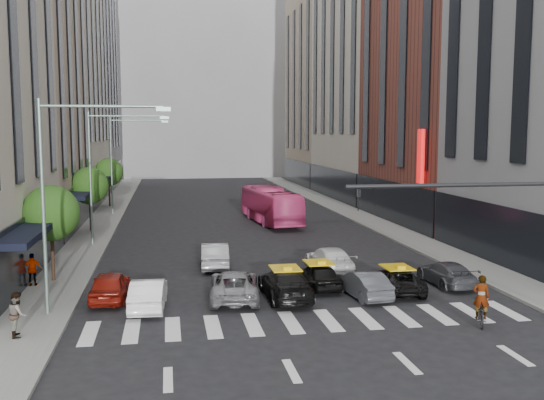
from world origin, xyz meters
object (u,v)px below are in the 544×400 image
car_red (110,286)px  bus (271,205)px  streetlamp_far (122,152)px  taxi_left (285,284)px  streetlamp_near (66,178)px  car_white_front (148,294)px  streetlamp_mid (104,160)px  pedestrian_near (17,314)px  taxi_center (319,276)px  pedestrian_far (33,270)px  motorcycle (480,313)px

car_red → bus: bus is taller
streetlamp_far → taxi_left: (9.51, -30.94, -5.19)m
streetlamp_near → car_white_front: bearing=8.2°
car_red → car_white_front: 2.47m
streetlamp_mid → pedestrian_near: size_ratio=5.30×
streetlamp_mid → taxi_center: streetlamp_mid is taller
pedestrian_far → motorcycle: bearing=153.0°
streetlamp_mid → motorcycle: size_ratio=4.83×
motorcycle → pedestrian_near: (-18.07, 1.31, 0.51)m
streetlamp_far → motorcycle: streetlamp_far is taller
streetlamp_far → bus: (12.85, -7.43, -4.39)m
streetlamp_far → bus: 15.48m
car_white_front → bus: bus is taller
car_red → bus: 25.16m
streetlamp_mid → pedestrian_near: bearing=-94.5°
streetlamp_near → pedestrian_far: 7.46m
car_red → motorcycle: 16.39m
car_red → car_white_front: (1.79, -1.70, -0.01)m
pedestrian_near → taxi_left: bearing=-83.5°
streetlamp_near → taxi_left: (9.51, 1.06, -5.19)m
bus → car_white_front: bearing=61.7°
taxi_left → pedestrian_far: 12.69m
car_red → pedestrian_far: bearing=-32.5°
streetlamp_mid → pedestrian_near: 19.49m
taxi_left → bus: size_ratio=0.45×
pedestrian_near → pedestrian_far: pedestrian_near is taller
streetlamp_far → taxi_center: streetlamp_far is taller
car_red → taxi_center: (10.08, 0.45, -0.05)m
motorcycle → bus: bearing=-59.6°
streetlamp_near → taxi_left: size_ratio=1.83×
car_white_front → car_red: bearing=-40.3°
streetlamp_mid → streetlamp_far: bearing=90.0°
streetlamp_mid → taxi_left: bearing=-57.5°
pedestrian_near → bus: bearing=-40.5°
taxi_left → pedestrian_far: pedestrian_far is taller
streetlamp_far → car_white_front: (3.23, -31.53, -5.22)m
taxi_center → pedestrian_far: bearing=-12.9°
pedestrian_near → car_red: bearing=-43.4°
taxi_center → streetlamp_near: bearing=9.4°
bus → pedestrian_far: bearing=45.2°
streetlamp_mid → streetlamp_far: size_ratio=1.00×
taxi_center → car_white_front: bearing=11.2°
car_red → streetlamp_far: bearing=-84.5°
streetlamp_mid → car_red: 14.85m
streetlamp_mid → taxi_center: 18.43m
car_red → taxi_left: bearing=175.0°
streetlamp_near → car_white_front: (3.23, 0.47, -5.22)m
car_white_front → motorcycle: (13.35, -4.57, -0.19)m
streetlamp_near → bus: streetlamp_near is taller
taxi_left → pedestrian_far: (-12.07, 3.92, 0.26)m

